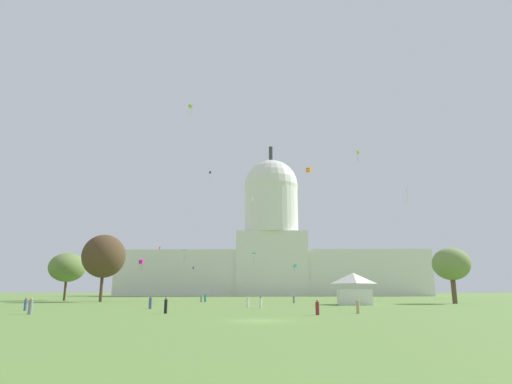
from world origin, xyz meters
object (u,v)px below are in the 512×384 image
Objects in this scene: event_tent at (354,289)px; kite_yellow_high at (358,153)px; kite_red_low at (160,248)px; person_maroon_near_tree_east at (317,308)px; person_denim_deep_crowd at (150,303)px; kite_lime_high at (190,107)px; tree_east_far at (451,264)px; person_teal_back_right at (205,298)px; kite_turquoise_low at (253,254)px; kite_green_low at (184,251)px; kite_orange_mid at (309,170)px; person_denim_edge_west at (26,305)px; kite_pink_mid at (407,192)px; person_white_back_center at (261,303)px; person_white_edge_east at (248,302)px; person_black_lawn_far_left at (166,306)px; tree_west_far at (67,268)px; kite_white_mid at (253,199)px; person_maroon_near_tree_west at (339,299)px; person_tan_front_left at (358,307)px; person_grey_front_center at (201,299)px; kite_magenta_low at (142,261)px; kite_blue_low at (193,268)px; person_grey_back_left at (294,299)px; person_grey_mid_left at (31,307)px; kite_cyan_low at (295,266)px; kite_black_high at (210,174)px; person_olive_near_tent at (358,298)px; tree_west_mid at (104,256)px; capitol_building at (272,249)px.

kite_yellow_high reaches higher than event_tent.
person_maroon_near_tree_east is at bearing -103.56° from kite_red_low.
kite_lime_high reaches higher than person_denim_deep_crowd.
tree_east_far is 6.37× the size of person_teal_back_right.
kite_turquoise_low is 21.62m from kite_green_low.
kite_orange_mid is at bearing 157.42° from kite_yellow_high.
kite_pink_mid is at bearing -131.50° from person_denim_edge_west.
person_white_back_center is at bearing -148.76° from tree_east_far.
person_denim_deep_crowd is 14.49m from person_white_edge_east.
person_denim_edge_west is at bearing -118.82° from person_black_lawn_far_left.
kite_pink_mid is (77.64, -17.56, 14.40)m from tree_west_far.
kite_white_mid is at bearing -56.84° from person_teal_back_right.
person_tan_front_left reaches higher than person_maroon_near_tree_west.
person_grey_front_center is 22.16m from kite_magenta_low.
person_tan_front_left is 127.77m from kite_blue_low.
kite_green_low is (-62.76, -35.13, -42.70)m from kite_yellow_high.
person_teal_back_right is at bearing -13.75° from person_grey_back_left.
person_denim_deep_crowd is at bearing 133.98° from person_teal_back_right.
person_grey_back_left is 54.11m from kite_turquoise_low.
person_grey_mid_left is 1.11× the size of person_denim_edge_west.
kite_cyan_low is (12.85, -7.00, -4.07)m from kite_turquoise_low.
kite_black_high reaches higher than kite_cyan_low.
kite_lime_high reaches higher than kite_turquoise_low.
kite_white_mid reaches higher than person_olive_near_tent.
person_denim_deep_crowd is 76.72m from kite_white_mid.
kite_cyan_low is (-6.55, 52.93, 6.84)m from event_tent.
kite_pink_mid reaches higher than tree_east_far.
tree_west_mid reaches higher than kite_cyan_low.
person_olive_near_tent is 53.38m from kite_lime_high.
tree_west_far is at bearing 104.15° from kite_lime_high.
kite_red_low is at bearing -45.60° from person_white_edge_east.
person_white_edge_east is at bearing -136.49° from person_denim_edge_west.
person_black_lawn_far_left is (-13.68, -145.97, -19.57)m from capitol_building.
person_denim_deep_crowd is (-18.41, -134.36, -19.62)m from capitol_building.
kite_cyan_low reaches higher than person_grey_back_left.
person_grey_back_left is at bearing -19.75° from tree_west_far.
kite_pink_mid is (24.16, 41.94, 21.55)m from person_maroon_near_tree_east.
kite_magenta_low is at bearing 9.12° from person_grey_front_center.
person_denim_deep_crowd is (-50.71, -23.67, -6.49)m from tree_east_far.
kite_white_mid is at bearing 63.35° from kite_magenta_low.
person_black_lawn_far_left reaches higher than person_maroon_near_tree_west.
kite_orange_mid reaches higher than person_grey_mid_left.
capitol_building is 40.83× the size of kite_pink_mid.
person_grey_back_left is 21.09m from person_white_edge_east.
kite_green_low is at bearing -74.49° from person_denim_edge_west.
capitol_building is 103.35m from tree_west_far.
person_grey_front_center is 0.32× the size of kite_yellow_high.
person_olive_near_tent is 91.38m from kite_blue_low.
tree_west_mid is 50.64m from kite_red_low.
tree_west_mid is 4.33× the size of kite_pink_mid.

